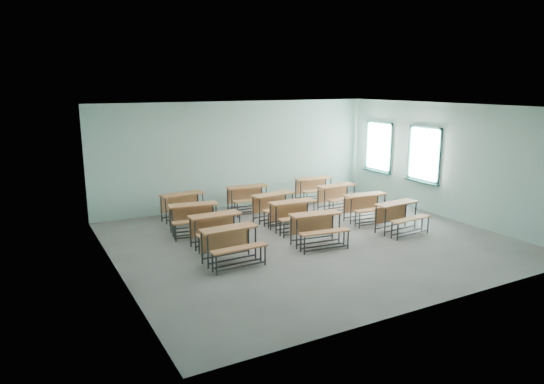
{
  "coord_description": "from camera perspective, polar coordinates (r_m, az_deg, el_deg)",
  "views": [
    {
      "loc": [
        -6.14,
        -9.43,
        3.71
      ],
      "look_at": [
        -0.38,
        1.2,
        1.0
      ],
      "focal_mm": 32.0,
      "sensor_mm": 36.0,
      "label": 1
    }
  ],
  "objects": [
    {
      "name": "desk_unit_r3c0",
      "position": [
        13.54,
        -10.31,
        -1.26
      ],
      "size": [
        1.29,
        0.94,
        0.75
      ],
      "rotation": [
        0.0,
        0.0,
        0.11
      ],
      "color": "#B16E40",
      "rests_on": "ground"
    },
    {
      "name": "desk_unit_r2c2",
      "position": [
        14.56,
        7.83,
        -0.2
      ],
      "size": [
        1.24,
        0.86,
        0.75
      ],
      "rotation": [
        0.0,
        0.0,
        0.04
      ],
      "color": "#B16E40",
      "rests_on": "ground"
    },
    {
      "name": "desk_unit_r2c0",
      "position": [
        12.3,
        -9.15,
        -2.63
      ],
      "size": [
        1.31,
        0.97,
        0.75
      ],
      "rotation": [
        0.0,
        0.0,
        -0.14
      ],
      "color": "#B16E40",
      "rests_on": "ground"
    },
    {
      "name": "desk_unit_r1c1",
      "position": [
        12.45,
        2.65,
        -2.28
      ],
      "size": [
        1.23,
        0.85,
        0.75
      ],
      "rotation": [
        0.0,
        0.0,
        -0.03
      ],
      "color": "#B16E40",
      "rests_on": "ground"
    },
    {
      "name": "desk_unit_r1c2",
      "position": [
        13.48,
        11.12,
        -1.36
      ],
      "size": [
        1.26,
        0.89,
        0.75
      ],
      "rotation": [
        0.0,
        0.0,
        -0.07
      ],
      "color": "#B16E40",
      "rests_on": "ground"
    },
    {
      "name": "desk_unit_r0c1",
      "position": [
        11.33,
        5.37,
        -3.84
      ],
      "size": [
        1.29,
        0.94,
        0.75
      ],
      "rotation": [
        0.0,
        0.0,
        -0.12
      ],
      "color": "#B16E40",
      "rests_on": "ground"
    },
    {
      "name": "room",
      "position": [
        11.52,
        4.8,
        2.04
      ],
      "size": [
        9.04,
        8.04,
        3.24
      ],
      "color": "gray",
      "rests_on": "ground"
    },
    {
      "name": "desk_unit_r2c1",
      "position": [
        13.28,
        0.39,
        -1.32
      ],
      "size": [
        1.29,
        0.94,
        0.75
      ],
      "rotation": [
        0.0,
        0.0,
        0.12
      ],
      "color": "#B16E40",
      "rests_on": "ground"
    },
    {
      "name": "desk_unit_r0c2",
      "position": [
        12.72,
        14.76,
        -2.38
      ],
      "size": [
        1.27,
        0.91,
        0.75
      ],
      "rotation": [
        0.0,
        0.0,
        0.09
      ],
      "color": "#B16E40",
      "rests_on": "ground"
    },
    {
      "name": "desk_unit_r1c0",
      "position": [
        11.28,
        -6.49,
        -3.94
      ],
      "size": [
        1.21,
        0.82,
        0.75
      ],
      "rotation": [
        0.0,
        0.0,
        0.01
      ],
      "color": "#B16E40",
      "rests_on": "ground"
    },
    {
      "name": "desk_unit_r0c0",
      "position": [
        10.23,
        -4.83,
        -5.65
      ],
      "size": [
        1.23,
        0.85,
        0.75
      ],
      "rotation": [
        0.0,
        0.0,
        0.03
      ],
      "color": "#B16E40",
      "rests_on": "ground"
    },
    {
      "name": "desk_unit_r3c2",
      "position": [
        15.58,
        5.1,
        0.72
      ],
      "size": [
        1.26,
        0.89,
        0.75
      ],
      "rotation": [
        0.0,
        0.0,
        -0.07
      ],
      "color": "#B16E40",
      "rests_on": "ground"
    },
    {
      "name": "desk_unit_r3c1",
      "position": [
        14.27,
        -2.76,
        -0.35
      ],
      "size": [
        1.24,
        0.85,
        0.75
      ],
      "rotation": [
        0.0,
        0.0,
        -0.04
      ],
      "color": "#B16E40",
      "rests_on": "ground"
    }
  ]
}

